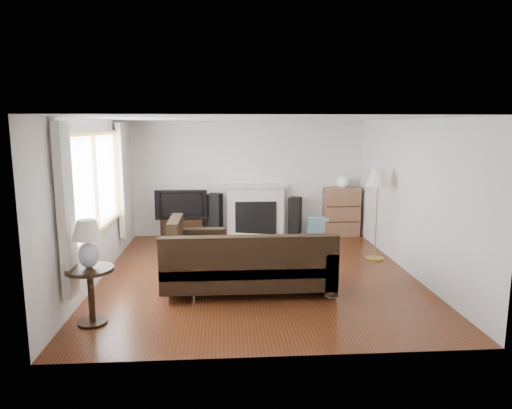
{
  "coord_description": "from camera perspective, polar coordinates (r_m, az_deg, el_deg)",
  "views": [
    {
      "loc": [
        -0.51,
        -7.17,
        2.39
      ],
      "look_at": [
        0.0,
        0.3,
        1.1
      ],
      "focal_mm": 32.0,
      "sensor_mm": 36.0,
      "label": 1
    }
  ],
  "objects": [
    {
      "name": "window",
      "position": [
        7.29,
        -19.34,
        2.6
      ],
      "size": [
        0.12,
        2.74,
        1.54
      ],
      "primitive_type": "cube",
      "color": "olive",
      "rests_on": "room"
    },
    {
      "name": "speaker_left",
      "position": [
        9.89,
        -5.14,
        -1.41
      ],
      "size": [
        0.34,
        0.38,
        0.96
      ],
      "primitive_type": "cube",
      "rotation": [
        0.0,
        0.0,
        -0.27
      ],
      "color": "black",
      "rests_on": "ground"
    },
    {
      "name": "coffee_table",
      "position": [
        8.03,
        0.6,
        -5.82
      ],
      "size": [
        1.32,
        0.94,
        0.47
      ],
      "primitive_type": "cube",
      "rotation": [
        0.0,
        0.0,
        -0.26
      ],
      "color": "#9E7A4B",
      "rests_on": "ground"
    },
    {
      "name": "curtain_near",
      "position": [
        5.85,
        -22.67,
        -0.72
      ],
      "size": [
        0.1,
        0.35,
        2.1
      ],
      "primitive_type": "cube",
      "color": "beige",
      "rests_on": "room"
    },
    {
      "name": "table_lamp",
      "position": [
        5.8,
        -20.27,
        -4.7
      ],
      "size": [
        0.36,
        0.36,
        0.58
      ],
      "primitive_type": "cube",
      "color": "silver",
      "rests_on": "side_table"
    },
    {
      "name": "bookshelf",
      "position": [
        10.2,
        10.59,
        -0.9
      ],
      "size": [
        0.77,
        0.37,
        1.06
      ],
      "primitive_type": "cube",
      "color": "brown",
      "rests_on": "ground"
    },
    {
      "name": "television",
      "position": [
        9.85,
        -9.28,
        0.08
      ],
      "size": [
        1.09,
        0.14,
        0.63
      ],
      "primitive_type": "imported",
      "color": "black",
      "rests_on": "tv_stand"
    },
    {
      "name": "curtain_far",
      "position": [
        8.76,
        -16.37,
        2.88
      ],
      "size": [
        0.1,
        0.35,
        2.1
      ],
      "primitive_type": "cube",
      "color": "beige",
      "rests_on": "room"
    },
    {
      "name": "speaker_right",
      "position": [
        10.02,
        4.88,
        -1.54
      ],
      "size": [
        0.34,
        0.36,
        0.86
      ],
      "primitive_type": "cube",
      "rotation": [
        0.0,
        0.0,
        -0.42
      ],
      "color": "black",
      "rests_on": "ground"
    },
    {
      "name": "globe_lamp",
      "position": [
        10.1,
        10.7,
        2.73
      ],
      "size": [
        0.24,
        0.24,
        0.24
      ],
      "primitive_type": "sphere",
      "color": "white",
      "rests_on": "bookshelf"
    },
    {
      "name": "footstool",
      "position": [
        7.43,
        -10.38,
        -7.68
      ],
      "size": [
        0.49,
        0.49,
        0.36
      ],
      "primitive_type": "cube",
      "rotation": [
        0.0,
        0.0,
        0.14
      ],
      "color": "black",
      "rests_on": "ground"
    },
    {
      "name": "floor_lamp",
      "position": [
        8.44,
        14.83,
        -1.29
      ],
      "size": [
        0.56,
        0.56,
        1.64
      ],
      "primitive_type": "cube",
      "rotation": [
        0.0,
        0.0,
        -0.43
      ],
      "color": "gold",
      "rests_on": "ground"
    },
    {
      "name": "side_table",
      "position": [
        5.99,
        -19.9,
        -10.7
      ],
      "size": [
        0.57,
        0.57,
        0.71
      ],
      "primitive_type": "cube",
      "color": "black",
      "rests_on": "ground"
    },
    {
      "name": "room",
      "position": [
        7.28,
        0.16,
        0.76
      ],
      "size": [
        5.1,
        5.6,
        2.54
      ],
      "color": "#572813",
      "rests_on": "ground"
    },
    {
      "name": "fireplace",
      "position": [
        10.0,
        -0.06,
        -0.69
      ],
      "size": [
        1.4,
        0.26,
        1.15
      ],
      "primitive_type": "cube",
      "color": "white",
      "rests_on": "room"
    },
    {
      "name": "tv_stand",
      "position": [
        9.96,
        -9.19,
        -2.95
      ],
      "size": [
        0.88,
        0.4,
        0.44
      ],
      "primitive_type": "cube",
      "color": "black",
      "rests_on": "ground"
    },
    {
      "name": "sectional_sofa",
      "position": [
        6.67,
        -0.99,
        -7.32
      ],
      "size": [
        2.66,
        1.94,
        0.86
      ],
      "primitive_type": "cube",
      "color": "black",
      "rests_on": "ground"
    }
  ]
}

